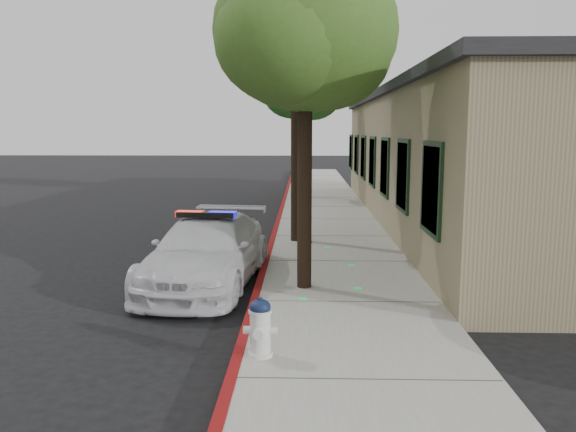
# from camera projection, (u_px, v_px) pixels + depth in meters

# --- Properties ---
(ground) EXTENTS (120.00, 120.00, 0.00)m
(ground) POSITION_uv_depth(u_px,v_px,m) (251.00, 309.00, 9.55)
(ground) COLOR black
(ground) RESTS_ON ground
(sidewalk) EXTENTS (3.20, 60.00, 0.15)m
(sidewalk) POSITION_uv_depth(u_px,v_px,m) (336.00, 264.00, 12.46)
(sidewalk) COLOR gray
(sidewalk) RESTS_ON ground
(red_curb) EXTENTS (0.14, 60.00, 0.16)m
(red_curb) POSITION_uv_depth(u_px,v_px,m) (266.00, 263.00, 12.50)
(red_curb) COLOR maroon
(red_curb) RESTS_ON ground
(clapboard_building) EXTENTS (7.30, 20.89, 4.24)m
(clapboard_building) POSITION_uv_depth(u_px,v_px,m) (488.00, 158.00, 17.94)
(clapboard_building) COLOR #8E825D
(clapboard_building) RESTS_ON ground
(police_car) EXTENTS (2.29, 4.74, 1.45)m
(police_car) POSITION_uv_depth(u_px,v_px,m) (207.00, 251.00, 10.97)
(police_car) COLOR silver
(police_car) RESTS_ON ground
(fire_hydrant) EXTENTS (0.43, 0.37, 0.76)m
(fire_hydrant) POSITION_uv_depth(u_px,v_px,m) (260.00, 327.00, 7.14)
(fire_hydrant) COLOR silver
(fire_hydrant) RESTS_ON sidewalk
(street_tree_near) EXTENTS (3.20, 3.34, 5.86)m
(street_tree_near) POSITION_uv_depth(u_px,v_px,m) (306.00, 39.00, 9.73)
(street_tree_near) COLOR black
(street_tree_near) RESTS_ON sidewalk
(street_tree_mid) EXTENTS (3.67, 3.81, 7.01)m
(street_tree_mid) POSITION_uv_depth(u_px,v_px,m) (297.00, 30.00, 14.05)
(street_tree_mid) COLOR black
(street_tree_mid) RESTS_ON sidewalk
(street_tree_far) EXTENTS (3.31, 3.14, 5.94)m
(street_tree_far) POSITION_uv_depth(u_px,v_px,m) (301.00, 92.00, 24.02)
(street_tree_far) COLOR black
(street_tree_far) RESTS_ON sidewalk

